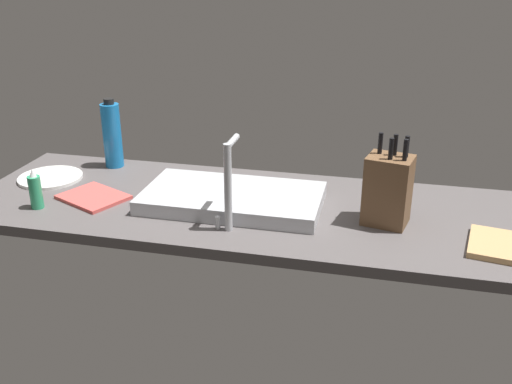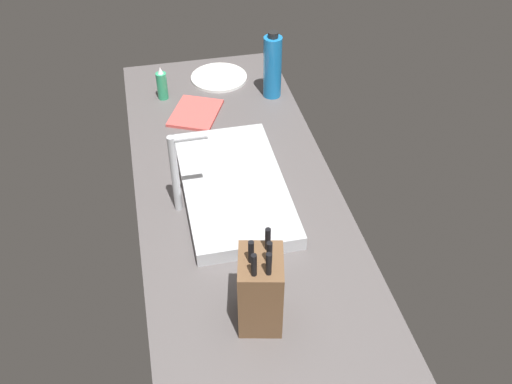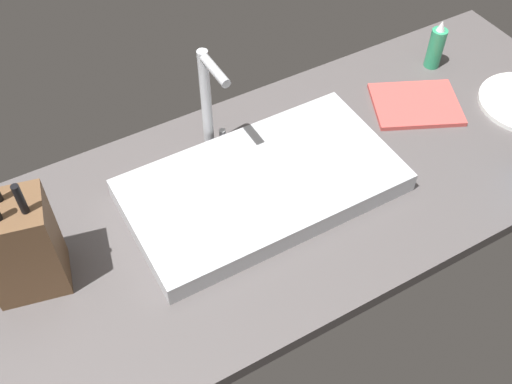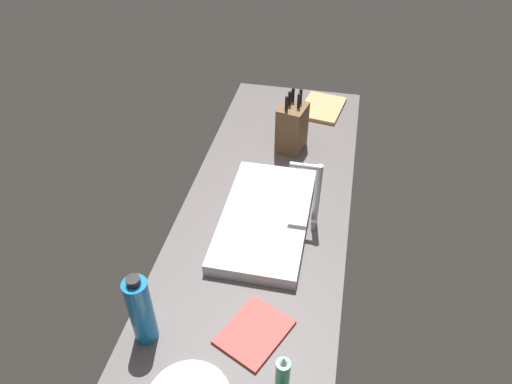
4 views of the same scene
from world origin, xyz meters
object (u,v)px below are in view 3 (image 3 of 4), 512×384
object	(u,v)px
faucet	(209,99)
soap_bottle	(436,47)
sink_basin	(262,185)
dish_towel	(416,104)
knife_block	(20,246)

from	to	relation	value
faucet	soap_bottle	distance (cm)	67.19
sink_basin	soap_bottle	distance (cm)	65.16
faucet	soap_bottle	bearing A→B (deg)	-0.39
soap_bottle	dish_towel	world-z (taller)	soap_bottle
knife_block	soap_bottle	bearing A→B (deg)	19.96
dish_towel	sink_basin	bearing A→B (deg)	-173.04
faucet	knife_block	size ratio (longest dim) A/B	0.97
knife_block	sink_basin	bearing A→B (deg)	9.92
sink_basin	knife_block	size ratio (longest dim) A/B	2.09
soap_bottle	knife_block	bearing A→B (deg)	-172.69
sink_basin	soap_bottle	xyz separation A→B (cm)	(62.81, 16.94, 3.63)
soap_bottle	faucet	bearing A→B (deg)	179.61
sink_basin	knife_block	bearing A→B (deg)	177.27
faucet	dish_towel	world-z (taller)	faucet
faucet	dish_towel	size ratio (longest dim) A/B	1.29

